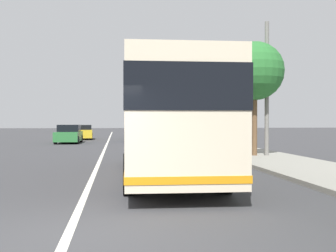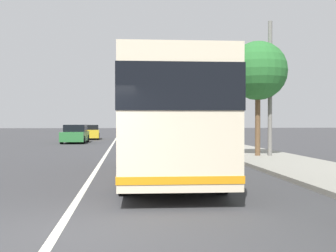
% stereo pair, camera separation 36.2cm
% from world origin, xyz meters
% --- Properties ---
extents(ground_plane, '(220.00, 220.00, 0.00)m').
position_xyz_m(ground_plane, '(0.00, 0.00, 0.00)').
color(ground_plane, '#38383A').
extents(sidewalk_curb, '(110.00, 3.60, 0.14)m').
position_xyz_m(sidewalk_curb, '(10.00, -7.65, 0.07)').
color(sidewalk_curb, gray).
rests_on(sidewalk_curb, ground).
extents(lane_divider_line, '(110.00, 0.16, 0.01)m').
position_xyz_m(lane_divider_line, '(10.00, 0.00, 0.00)').
color(lane_divider_line, silver).
rests_on(lane_divider_line, ground).
extents(coach_bus, '(10.56, 2.91, 3.38)m').
position_xyz_m(coach_bus, '(6.69, -2.34, 1.95)').
color(coach_bus, beige).
rests_on(coach_bus, ground).
extents(car_behind_bus, '(4.54, 1.87, 1.59)m').
position_xyz_m(car_behind_bus, '(35.79, -2.95, 0.76)').
color(car_behind_bus, '#2D7238').
rests_on(car_behind_bus, ground).
extents(car_oncoming, '(4.65, 1.98, 1.52)m').
position_xyz_m(car_oncoming, '(28.28, 3.17, 0.72)').
color(car_oncoming, '#2D7238').
rests_on(car_oncoming, ground).
extents(car_side_street, '(4.50, 2.10, 1.37)m').
position_xyz_m(car_side_street, '(29.70, -2.59, 0.66)').
color(car_side_street, navy).
rests_on(car_side_street, ground).
extents(car_ahead_same_lane, '(4.31, 2.11, 1.45)m').
position_xyz_m(car_ahead_same_lane, '(35.52, 2.61, 0.69)').
color(car_ahead_same_lane, gold).
rests_on(car_ahead_same_lane, ground).
extents(roadside_tree_mid_block, '(2.83, 2.83, 5.63)m').
position_xyz_m(roadside_tree_mid_block, '(12.62, -7.39, 4.20)').
color(roadside_tree_mid_block, brown).
rests_on(roadside_tree_mid_block, ground).
extents(utility_pole, '(0.20, 0.20, 6.60)m').
position_xyz_m(utility_pole, '(12.54, -7.97, 3.30)').
color(utility_pole, slate).
rests_on(utility_pole, ground).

